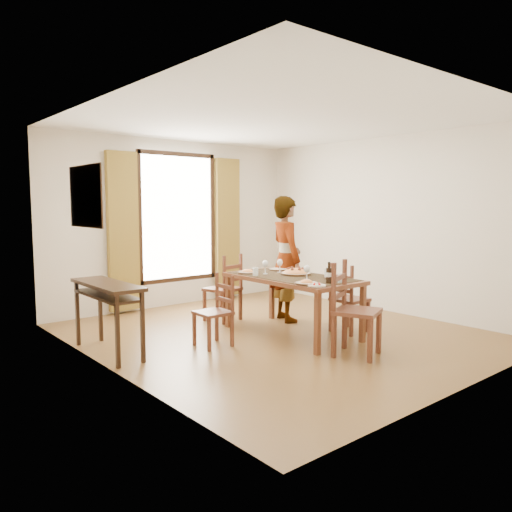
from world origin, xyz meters
TOP-DOWN VIEW (x-y plane):
  - ground at (0.00, 0.00)m, footprint 5.00×5.00m
  - room_shell at (-0.00, 0.13)m, footprint 4.60×5.10m
  - console_table at (-2.03, 0.60)m, footprint 0.38×1.20m
  - dining_table at (0.12, -0.12)m, footprint 0.91×1.77m
  - chair_west at (-0.93, 0.09)m, footprint 0.38×0.38m
  - chair_north at (-0.10, 1.04)m, footprint 0.51×0.51m
  - chair_south at (0.03, -1.20)m, footprint 0.61×0.61m
  - chair_east at (0.75, -0.52)m, footprint 0.41×0.41m
  - man at (0.60, 0.49)m, footprint 0.92×0.84m
  - plate_sw at (-0.20, -0.68)m, footprint 0.27×0.27m
  - plate_se at (0.36, -0.64)m, footprint 0.27×0.27m
  - plate_nw at (-0.15, 0.45)m, footprint 0.27×0.27m
  - plate_ne at (0.37, 0.42)m, footprint 0.27×0.27m
  - pasta_platter at (0.25, -0.05)m, footprint 0.40×0.40m
  - caprese_plate at (-0.22, -0.86)m, footprint 0.20×0.20m
  - wine_glass_a at (0.03, -0.47)m, footprint 0.08×0.08m
  - wine_glass_b at (0.22, 0.22)m, footprint 0.08×0.08m
  - wine_glass_c at (-0.02, 0.24)m, footprint 0.08×0.08m
  - tumbler_a at (0.42, -0.45)m, footprint 0.07×0.07m
  - tumbler_b at (-0.21, 0.21)m, footprint 0.07×0.07m
  - tumbler_c at (0.19, -0.86)m, footprint 0.07×0.07m
  - wine_bottle at (0.05, -0.81)m, footprint 0.07×0.07m

SIDE VIEW (x-z plane):
  - ground at x=0.00m, z-range 0.00..0.00m
  - chair_west at x=-0.93m, z-range -0.03..0.81m
  - chair_east at x=0.75m, z-range -0.03..0.87m
  - chair_north at x=-0.10m, z-range -0.03..0.93m
  - chair_south at x=0.03m, z-range -0.04..1.01m
  - console_table at x=-2.03m, z-range 0.28..1.08m
  - dining_table at x=0.12m, z-range 0.31..1.07m
  - caprese_plate at x=-0.22m, z-range 0.76..0.80m
  - plate_sw at x=-0.20m, z-range 0.76..0.81m
  - plate_se at x=0.36m, z-range 0.76..0.81m
  - plate_nw at x=-0.15m, z-range 0.76..0.81m
  - plate_ne at x=0.37m, z-range 0.76..0.81m
  - pasta_platter at x=0.25m, z-range 0.76..0.86m
  - tumbler_a at x=0.42m, z-range 0.76..0.86m
  - tumbler_b at x=-0.21m, z-range 0.76..0.86m
  - tumbler_c at x=0.19m, z-range 0.76..0.86m
  - wine_glass_a at x=0.03m, z-range 0.76..0.94m
  - wine_glass_b at x=0.22m, z-range 0.76..0.94m
  - wine_glass_c at x=-0.02m, z-range 0.76..0.94m
  - wine_bottle at x=0.05m, z-range 0.76..1.00m
  - man at x=0.60m, z-range 0.00..1.78m
  - room_shell at x=0.00m, z-range 0.17..2.91m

